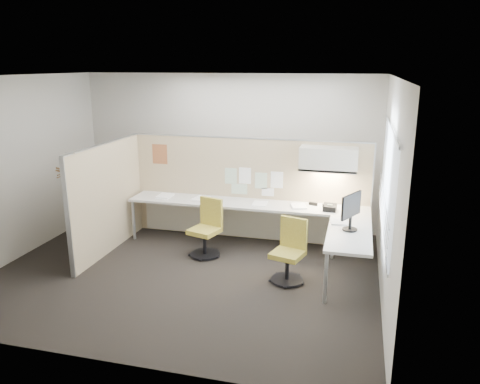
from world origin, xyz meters
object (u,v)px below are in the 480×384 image
(desk, at_px, (264,214))
(chair_left, at_px, (207,230))
(chair_right, at_px, (289,253))
(phone, at_px, (329,208))
(monitor, at_px, (351,210))

(desk, height_order, chair_left, chair_left)
(desk, relative_size, chair_left, 4.45)
(chair_right, relative_size, phone, 3.99)
(chair_left, relative_size, monitor, 1.72)
(chair_left, height_order, chair_right, chair_left)
(desk, height_order, phone, phone)
(desk, height_order, monitor, monitor)
(monitor, bearing_deg, chair_left, 107.68)
(desk, height_order, chair_right, chair_right)
(desk, distance_m, phone, 1.05)
(desk, distance_m, chair_right, 1.19)
(chair_left, relative_size, chair_right, 1.02)
(desk, xyz_separation_m, monitor, (1.37, -0.79, 0.43))
(monitor, xyz_separation_m, phone, (-0.34, 0.84, -0.25))
(chair_left, distance_m, phone, 1.97)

